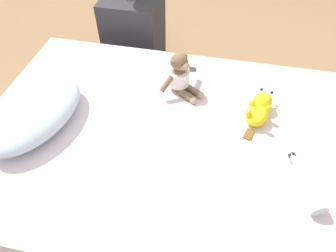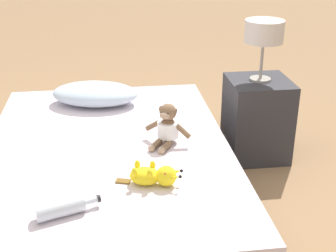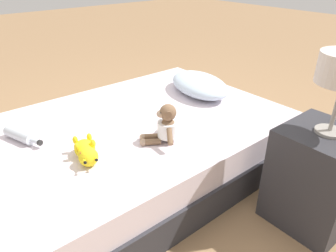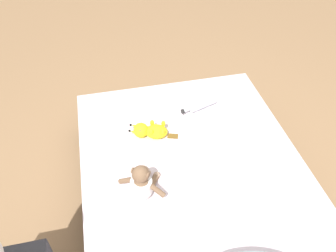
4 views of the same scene
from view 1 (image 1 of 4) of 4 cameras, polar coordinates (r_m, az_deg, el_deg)
ground_plane at (r=1.80m, az=0.00°, el=-8.92°), size 16.00×16.00×0.00m
bed at (r=1.65m, az=0.00°, el=-5.50°), size 1.41×2.03×0.37m
pillow at (r=1.64m, az=-24.27°, el=2.35°), size 0.65×0.48×0.15m
plush_monkey at (r=1.67m, az=2.33°, el=9.62°), size 0.26×0.25×0.24m
plush_yellow_creature at (r=1.62m, az=17.11°, el=3.16°), size 0.33×0.16×0.10m
glass_bottle at (r=1.41m, az=25.25°, el=-10.63°), size 0.29×0.15×0.07m
nightstand at (r=2.43m, az=-6.47°, el=17.56°), size 0.41×0.41×0.56m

